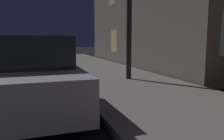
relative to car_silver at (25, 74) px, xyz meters
The scene contains 2 objects.
car_silver is the anchor object (origin of this frame).
car_blue 5.58m from the car_silver, 90.00° to the left, with size 2.02×4.29×1.43m.
Camera 1 is at (2.97, -1.07, 1.37)m, focal length 36.10 mm.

